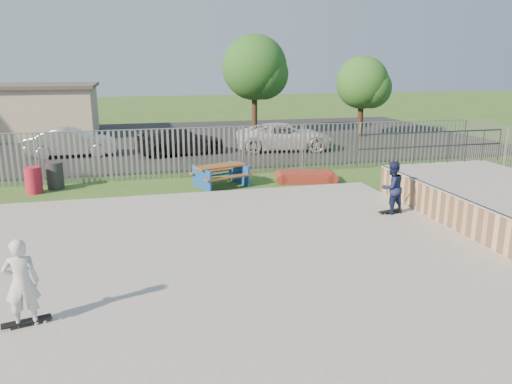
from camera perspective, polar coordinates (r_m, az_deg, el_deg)
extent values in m
plane|color=#375F20|center=(11.67, -9.42, -8.40)|extent=(120.00, 120.00, 0.00)
cube|color=gray|center=(11.64, -9.43, -8.06)|extent=(15.00, 12.00, 0.15)
cube|color=tan|center=(16.06, 26.23, -1.33)|extent=(4.00, 7.00, 1.05)
cube|color=#9E9E99|center=(15.93, 26.45, 0.55)|extent=(4.05, 7.05, 0.04)
cylinder|color=#383A3F|center=(14.74, 20.55, 0.17)|extent=(0.06, 7.00, 0.06)
cube|color=brown|center=(18.65, -4.08, 2.98)|extent=(2.03, 1.30, 0.06)
cube|color=brown|center=(18.18, -3.12, 1.71)|extent=(1.89, 0.88, 0.05)
cube|color=brown|center=(19.26, -4.96, 2.41)|extent=(1.89, 0.88, 0.05)
cube|color=#164499|center=(18.73, -4.06, 1.85)|extent=(2.06, 1.93, 0.78)
cube|color=maroon|center=(19.48, 5.75, 1.73)|extent=(2.11, 1.33, 0.39)
cylinder|color=#AC1A31|center=(19.31, -24.09, 1.24)|extent=(0.57, 0.57, 0.95)
cylinder|color=#29292C|center=(19.70, -21.98, 1.76)|extent=(0.59, 0.59, 0.99)
cube|color=black|center=(30.08, -12.44, 5.67)|extent=(40.00, 18.00, 0.02)
imported|color=silver|center=(26.14, -20.33, 5.35)|extent=(4.24, 1.60, 1.38)
imported|color=black|center=(25.42, -8.61, 5.79)|extent=(4.82, 2.64, 1.32)
imported|color=silver|center=(26.36, 3.32, 6.34)|extent=(5.33, 2.95, 1.41)
cube|color=beige|center=(34.64, -26.26, 8.15)|extent=(10.00, 6.00, 3.00)
cube|color=#4C4742|center=(34.54, -26.56, 10.78)|extent=(10.40, 6.40, 0.20)
cylinder|color=#422B1A|center=(31.97, -0.17, 9.76)|extent=(0.35, 0.35, 3.59)
sphere|color=#24551D|center=(31.86, -0.17, 14.06)|extent=(4.03, 4.03, 4.03)
cylinder|color=#3C2818|center=(31.84, 11.86, 8.74)|extent=(0.34, 0.34, 2.84)
sphere|color=#295B1F|center=(31.71, 12.04, 12.15)|extent=(3.18, 3.18, 3.18)
cube|color=black|center=(15.43, 15.08, -2.10)|extent=(0.82, 0.40, 0.02)
cube|color=black|center=(9.68, -24.76, -13.28)|extent=(0.82, 0.39, 0.02)
imported|color=#161E45|center=(15.25, 15.26, 0.49)|extent=(0.89, 0.77, 1.57)
imported|color=silver|center=(9.38, -25.23, -9.37)|extent=(0.60, 0.42, 1.57)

